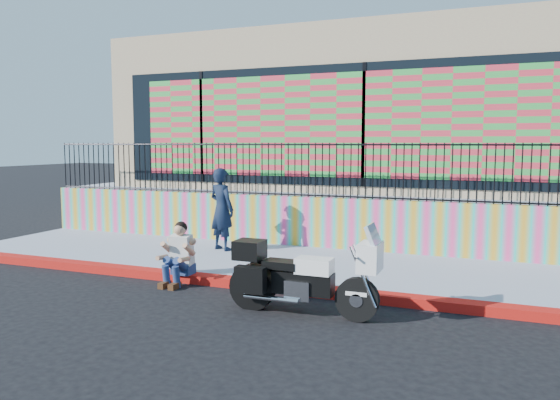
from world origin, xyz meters
The scene contains 10 objects.
ground centered at (0.00, 0.00, 0.00)m, with size 90.00×90.00×0.00m, color black.
red_curb centered at (0.00, 0.00, 0.07)m, with size 16.00×0.30×0.15m, color #9E0B0B.
sidewalk centered at (0.00, 1.65, 0.07)m, with size 16.00×3.00×0.15m, color #99A0B8.
mural_wall centered at (0.00, 3.25, 0.70)m, with size 16.00×0.20×1.10m, color #FC428B.
metal_fence centered at (0.00, 3.25, 1.85)m, with size 15.80×0.04×1.20m, color black, non-canonical shape.
elevated_platform centered at (0.00, 8.35, 0.62)m, with size 16.00×10.00×1.25m, color #99A0B8.
storefront_building centered at (0.00, 8.13, 3.25)m, with size 14.00×8.06×4.00m.
police_motorcycle centered at (0.31, -1.00, 0.57)m, with size 2.19×0.72×1.36m.
police_officer centered at (-2.60, 2.13, 1.03)m, with size 0.64×0.42×1.76m, color black.
seated_man centered at (-2.21, -0.25, 0.45)m, with size 0.54×0.71×1.06m.
Camera 1 is at (2.88, -8.18, 2.45)m, focal length 35.00 mm.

